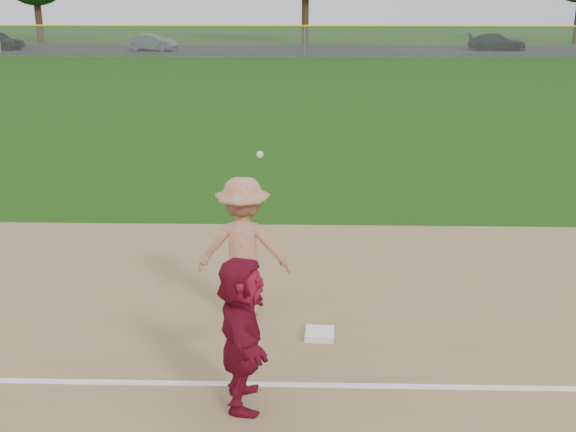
{
  "coord_description": "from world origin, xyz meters",
  "views": [
    {
      "loc": [
        0.26,
        -7.99,
        4.3
      ],
      "look_at": [
        0.0,
        1.5,
        1.3
      ],
      "focal_mm": 45.0,
      "sensor_mm": 36.0,
      "label": 1
    }
  ],
  "objects_px": {
    "first_base": "(320,334)",
    "car_mid": "(152,42)",
    "base_runner": "(242,332)",
    "car_right": "(496,42)"
  },
  "relations": [
    {
      "from": "first_base",
      "to": "car_mid",
      "type": "distance_m",
      "value": 45.98
    },
    {
      "from": "first_base",
      "to": "base_runner",
      "type": "distance_m",
      "value": 1.96
    },
    {
      "from": "car_mid",
      "to": "base_runner",
      "type": "bearing_deg",
      "value": -151.43
    },
    {
      "from": "car_mid",
      "to": "first_base",
      "type": "bearing_deg",
      "value": -149.96
    },
    {
      "from": "base_runner",
      "to": "car_right",
      "type": "distance_m",
      "value": 49.57
    },
    {
      "from": "first_base",
      "to": "car_mid",
      "type": "relative_size",
      "value": 0.1
    },
    {
      "from": "base_runner",
      "to": "car_mid",
      "type": "bearing_deg",
      "value": 7.34
    },
    {
      "from": "base_runner",
      "to": "car_right",
      "type": "xyz_separation_m",
      "value": [
        14.37,
        47.44,
        -0.25
      ]
    },
    {
      "from": "car_right",
      "to": "car_mid",
      "type": "bearing_deg",
      "value": 103.69
    },
    {
      "from": "first_base",
      "to": "car_right",
      "type": "xyz_separation_m",
      "value": [
        13.52,
        45.87,
        0.55
      ]
    }
  ]
}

